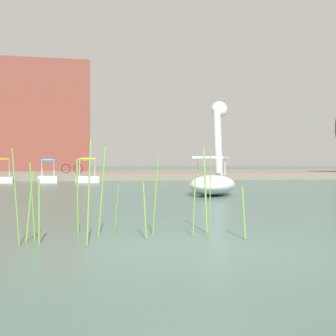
{
  "coord_description": "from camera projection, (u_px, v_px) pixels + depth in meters",
  "views": [
    {
      "loc": [
        -1.4,
        -6.6,
        1.17
      ],
      "look_at": [
        2.61,
        15.49,
        1.0
      ],
      "focal_mm": 52.05,
      "sensor_mm": 36.0,
      "label": 1
    }
  ],
  "objects": [
    {
      "name": "shore_bank_far",
      "position": [
        95.0,
        174.0,
        47.21
      ],
      "size": [
        144.16,
        26.58,
        0.5
      ],
      "primitive_type": "cube",
      "color": "slate",
      "rests_on": "ground_plane"
    },
    {
      "name": "ground_plane",
      "position": [
        182.0,
        248.0,
        6.76
      ],
      "size": [
        616.43,
        616.43,
        0.0
      ],
      "primitive_type": "plane",
      "color": "#47665B"
    },
    {
      "name": "swan_boat",
      "position": [
        213.0,
        176.0,
        18.47
      ],
      "size": [
        2.87,
        3.5,
        3.69
      ],
      "color": "white",
      "rests_on": "ground_plane"
    },
    {
      "name": "pedal_boat_cyan",
      "position": [
        48.0,
        176.0,
        31.61
      ],
      "size": [
        1.24,
        2.14,
        1.53
      ],
      "color": "white",
      "rests_on": "ground_plane"
    },
    {
      "name": "pedal_boat_yellow",
      "position": [
        87.0,
        176.0,
        32.02
      ],
      "size": [
        1.49,
        2.31,
        1.61
      ],
      "color": "white",
      "rests_on": "ground_plane"
    },
    {
      "name": "reed_clump_foreground",
      "position": [
        118.0,
        199.0,
        7.69
      ],
      "size": [
        3.5,
        1.29,
        1.54
      ],
      "color": "#669942",
      "rests_on": "ground_plane"
    },
    {
      "name": "pedal_boat_orange",
      "position": [
        4.0,
        176.0,
        31.12
      ],
      "size": [
        1.31,
        2.11,
        1.57
      ],
      "color": "white",
      "rests_on": "ground_plane"
    },
    {
      "name": "bicycle_parked",
      "position": [
        72.0,
        168.0,
        36.2
      ],
      "size": [
        1.6,
        0.52,
        0.71
      ],
      "color": "black",
      "rests_on": "shore_bank_far"
    }
  ]
}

